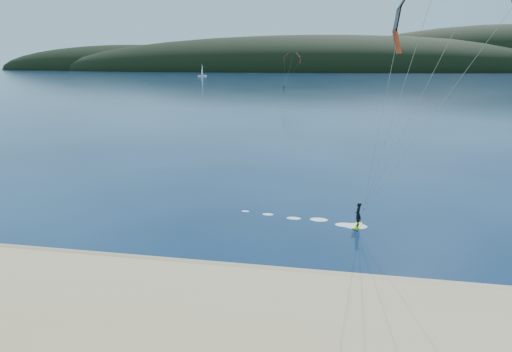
{
  "coord_description": "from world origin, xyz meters",
  "views": [
    {
      "loc": [
        7.3,
        -20.96,
        12.94
      ],
      "look_at": [
        1.41,
        10.0,
        5.0
      ],
      "focal_mm": 31.61,
      "sensor_mm": 36.0,
      "label": 1
    }
  ],
  "objects": [
    {
      "name": "ground",
      "position": [
        0.0,
        0.0,
        0.0
      ],
      "size": [
        1800.0,
        1800.0,
        0.0
      ],
      "primitive_type": "plane",
      "color": "#061533",
      "rests_on": "ground"
    },
    {
      "name": "wet_sand",
      "position": [
        0.0,
        4.5,
        0.05
      ],
      "size": [
        220.0,
        2.5,
        0.1
      ],
      "color": "olive",
      "rests_on": "ground"
    },
    {
      "name": "headland",
      "position": [
        0.63,
        745.28,
        0.0
      ],
      "size": [
        1200.0,
        310.0,
        140.0
      ],
      "color": "black",
      "rests_on": "ground"
    },
    {
      "name": "kitesurfer_near",
      "position": [
        13.92,
        10.99,
        14.7
      ],
      "size": [
        20.19,
        6.74,
        18.44
      ],
      "color": "#B3E11A",
      "rests_on": "ground"
    },
    {
      "name": "kitesurfer_far",
      "position": [
        -17.2,
        199.16,
        13.64
      ],
      "size": [
        8.83,
        6.26,
        16.31
      ],
      "color": "#B3E11A",
      "rests_on": "ground"
    },
    {
      "name": "sailboat",
      "position": [
        -127.12,
        406.87,
        0.89
      ],
      "size": [
        8.54,
        5.44,
        12.04
      ],
      "color": "white",
      "rests_on": "ground"
    }
  ]
}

